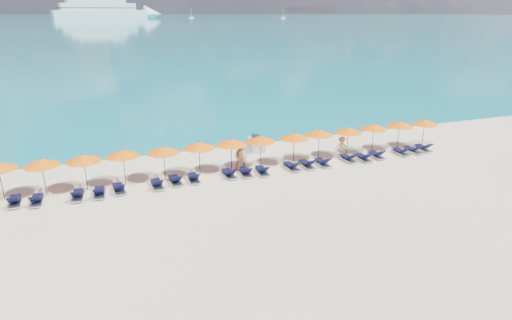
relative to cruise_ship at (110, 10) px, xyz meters
name	(u,v)px	position (x,y,z in m)	size (l,w,h in m)	color
ground	(274,195)	(-15.17, -557.12, -9.43)	(1400.00, 1400.00, 0.00)	beige
sea	(96,17)	(-15.17, 102.88, -9.43)	(1600.00, 1300.00, 0.01)	#1FA9B2
cruise_ship	(110,10)	(0.00, 0.00, 0.00)	(131.57, 48.76, 36.25)	white
sailboat_near	(191,17)	(99.35, -2.63, -8.27)	(6.17, 2.06, 11.31)	white
sailboat_far	(283,17)	(212.24, -40.95, -8.29)	(6.07, 2.02, 11.13)	white
jetski	(256,143)	(-13.02, -548.33, -9.03)	(1.47, 2.86, 0.97)	#B6B7C9
beachgoer_a	(243,158)	(-15.60, -552.78, -8.52)	(0.67, 0.44, 1.83)	tan
beachgoer_b	(240,158)	(-15.72, -552.62, -8.51)	(0.90, 0.52, 1.85)	tan
beachgoer_c	(341,147)	(-7.88, -552.54, -8.63)	(1.03, 0.48, 1.60)	tan
umbrella_1	(41,162)	(-27.73, -552.39, -7.42)	(2.10, 2.10, 2.28)	black
umbrella_2	(83,158)	(-25.46, -552.43, -7.42)	(2.10, 2.10, 2.28)	black
umbrella_3	(123,153)	(-23.20, -552.23, -7.42)	(2.10, 2.10, 2.28)	black
umbrella_4	(163,150)	(-20.76, -552.45, -7.42)	(2.10, 2.10, 2.28)	black
umbrella_5	(199,145)	(-18.44, -552.27, -7.42)	(2.10, 2.10, 2.28)	black
umbrella_6	(231,142)	(-16.26, -552.29, -7.42)	(2.10, 2.10, 2.28)	black
umbrella_7	(261,139)	(-14.14, -552.29, -7.42)	(2.10, 2.10, 2.28)	black
umbrella_8	(294,136)	(-11.69, -552.42, -7.42)	(2.10, 2.10, 2.28)	black
umbrella_9	(320,132)	(-9.60, -552.23, -7.42)	(2.10, 2.10, 2.28)	black
umbrella_10	(348,130)	(-7.32, -552.41, -7.42)	(2.10, 2.10, 2.28)	black
umbrella_11	(374,126)	(-4.99, -552.24, -7.42)	(2.10, 2.10, 2.28)	black
umbrella_12	(400,124)	(-2.65, -552.24, -7.42)	(2.10, 2.10, 2.28)	black
umbrella_13	(425,122)	(-0.39, -552.42, -7.42)	(2.10, 2.10, 2.28)	black
lounger_1	(15,201)	(-29.26, -553.34, -9.20)	(0.69, 1.73, 0.66)	silver
lounger_2	(36,200)	(-28.13, -553.60, -9.20)	(0.65, 1.71, 0.66)	silver
lounger_3	(78,195)	(-25.98, -553.66, -9.20)	(0.76, 1.75, 0.66)	silver
lounger_4	(99,192)	(-24.80, -553.70, -9.20)	(0.73, 1.74, 0.66)	silver
lounger_5	(119,188)	(-23.67, -553.50, -9.20)	(0.78, 1.75, 0.66)	silver
lounger_6	(157,184)	(-21.44, -553.59, -9.20)	(0.70, 1.73, 0.66)	silver
lounger_7	(176,180)	(-20.27, -553.38, -9.20)	(0.70, 1.73, 0.66)	silver
lounger_8	(194,178)	(-19.12, -553.38, -9.20)	(0.70, 1.73, 0.66)	silver
lounger_9	(229,173)	(-16.79, -553.42, -9.20)	(0.70, 1.73, 0.66)	silver
lounger_10	(246,172)	(-15.67, -553.54, -9.20)	(0.75, 1.74, 0.66)	silver
lounger_11	(262,171)	(-14.57, -553.70, -9.20)	(0.73, 1.74, 0.66)	silver
lounger_12	(292,166)	(-12.37, -553.61, -9.20)	(0.76, 1.75, 0.66)	silver
lounger_13	(307,164)	(-11.20, -553.59, -9.20)	(0.63, 1.70, 0.66)	silver
lounger_14	(323,162)	(-10.02, -553.64, -9.20)	(0.63, 1.70, 0.66)	silver
lounger_15	(348,158)	(-7.85, -553.45, -9.20)	(0.71, 1.73, 0.66)	silver
lounger_16	(364,157)	(-6.73, -553.72, -9.20)	(0.69, 1.73, 0.66)	silver
lounger_17	(377,155)	(-5.47, -553.52, -9.20)	(0.71, 1.73, 0.66)	silver
lounger_18	(401,152)	(-3.30, -553.53, -9.20)	(0.65, 1.71, 0.66)	silver
lounger_19	(413,150)	(-2.17, -553.50, -9.20)	(0.74, 1.74, 0.66)	silver
lounger_20	(423,148)	(-1.09, -553.36, -9.20)	(0.75, 1.74, 0.66)	silver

